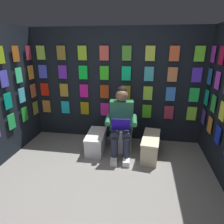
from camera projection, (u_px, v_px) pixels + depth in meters
The scene contains 7 objects.
ground_plane at pixel (92, 205), 2.40m from camera, with size 30.00×30.00×0.00m, color gray.
display_wall_back at pixel (116, 86), 3.87m from camera, with size 3.43×0.14×2.17m.
display_wall_right at pixel (2, 94), 3.20m from camera, with size 0.14×1.90×2.17m.
toilet at pixel (122, 131), 3.68m from camera, with size 0.42×0.57×0.77m.
person_reading at pixel (121, 122), 3.37m from camera, with size 0.55×0.71×1.19m.
comic_longbox_near at pixel (96, 142), 3.62m from camera, with size 0.34×0.68×0.33m.
comic_longbox_far at pixel (151, 146), 3.41m from camera, with size 0.35×0.76×0.38m.
Camera 1 is at (-0.55, 1.84, 1.85)m, focal length 31.77 mm.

